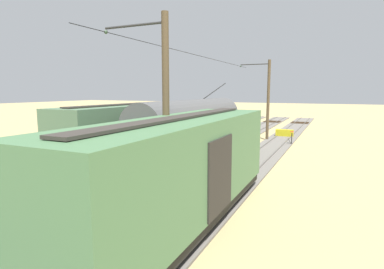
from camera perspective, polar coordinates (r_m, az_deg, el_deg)
ground_plane at (r=21.19m, az=-0.93°, el=-5.31°), size 220.00×220.00×0.00m
track_streetcar_siding at (r=20.07m, az=10.22°, el=-6.04°), size 2.80×80.00×0.18m
track_adjacent_siding at (r=21.46m, az=-0.57°, el=-5.00°), size 2.80×80.00×0.18m
track_third_siding at (r=23.50m, az=-9.74°, el=-3.97°), size 2.80×80.00×0.18m
vintage_streetcar at (r=21.60m, az=0.10°, el=1.01°), size 2.65×15.65×5.40m
boxcar_adjacent at (r=21.82m, az=-12.35°, el=0.66°), size 2.96×11.23×3.85m
coach_far_siding at (r=11.06m, az=-1.97°, el=-6.23°), size 2.96×11.98×3.85m
catenary_pole_foreground at (r=31.67m, az=13.68°, el=6.41°), size 3.08×0.28×7.89m
catenary_pole_mid_near at (r=12.44m, az=-5.13°, el=4.47°), size 3.08×0.28×7.89m
overhead_wire_run at (r=23.50m, az=2.60°, el=14.03°), size 2.88×24.29×0.18m
switch_stand at (r=29.59m, az=17.81°, el=-0.50°), size 0.50×0.30×1.24m
track_end_bumper at (r=34.55m, az=16.62°, el=0.22°), size 1.80×0.60×0.80m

